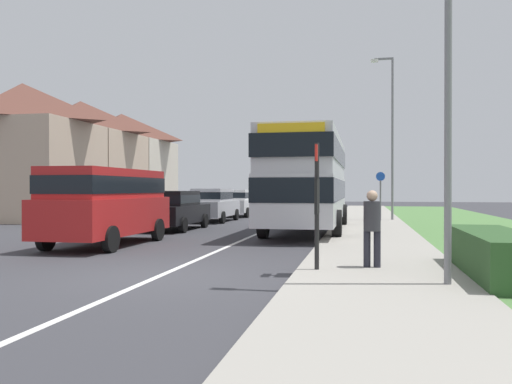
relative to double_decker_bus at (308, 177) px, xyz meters
The scene contains 15 objects.
ground_plane 11.27m from the double_decker_bus, 99.35° to the right, with size 120.00×120.00×0.00m, color #38383D.
lane_marking_centre 4.04m from the double_decker_bus, 121.64° to the right, with size 0.14×60.00×0.01m, color silver.
pavement_near_side 5.85m from the double_decker_bus, 63.94° to the right, with size 3.20×68.00×0.12m, color #9E998E.
roadside_hedge 11.20m from the double_decker_bus, 65.99° to the right, with size 1.10×4.15×0.90m, color #2D5128.
double_decker_bus is the anchor object (origin of this frame).
parked_van_red 8.09m from the double_decker_bus, 132.41° to the right, with size 2.11×5.33×2.28m.
parked_car_black 5.65m from the double_decker_bus, behind, with size 1.88×4.52×1.60m.
parked_car_silver 7.91m from the double_decker_bus, 134.17° to the left, with size 1.90×4.56×1.70m.
parked_car_white 12.03m from the double_decker_bus, 117.00° to the left, with size 2.00×3.92×1.63m.
pedestrian_at_stop 10.03m from the double_decker_bus, 76.81° to the right, with size 0.34×0.34×1.67m.
bus_stop_sign 10.29m from the double_decker_bus, 83.27° to the right, with size 0.09×0.52×2.60m.
cycle_route_sign 6.99m from the double_decker_bus, 64.86° to the left, with size 0.44×0.08×2.52m.
street_lamp_near 12.02m from the double_decker_bus, 73.54° to the right, with size 1.14×0.20×7.05m.
street_lamp_mid 8.40m from the double_decker_bus, 64.21° to the left, with size 1.14×0.20×8.37m.
house_terrace_far_side 19.04m from the double_decker_bus, 146.00° to the left, with size 6.90×17.69×7.33m.
Camera 1 is at (3.88, -9.71, 1.71)m, focal length 37.25 mm.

